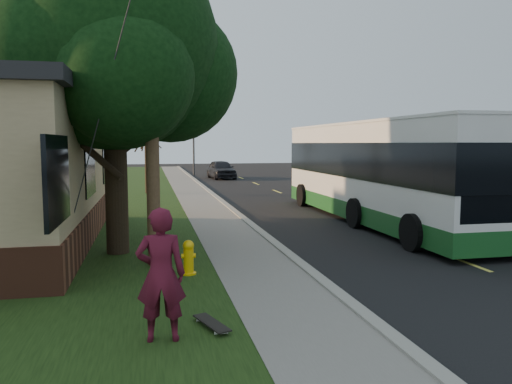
# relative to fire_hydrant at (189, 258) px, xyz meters

# --- Properties ---
(ground) EXTENTS (120.00, 120.00, 0.00)m
(ground) POSITION_rel_fire_hydrant_xyz_m (2.60, 0.00, -0.43)
(ground) COLOR black
(ground) RESTS_ON ground
(road) EXTENTS (8.00, 80.00, 0.01)m
(road) POSITION_rel_fire_hydrant_xyz_m (6.60, 10.00, -0.43)
(road) COLOR black
(road) RESTS_ON ground
(curb) EXTENTS (0.25, 80.00, 0.12)m
(curb) POSITION_rel_fire_hydrant_xyz_m (2.60, 10.00, -0.37)
(curb) COLOR gray
(curb) RESTS_ON ground
(sidewalk) EXTENTS (2.00, 80.00, 0.08)m
(sidewalk) POSITION_rel_fire_hydrant_xyz_m (1.60, 10.00, -0.39)
(sidewalk) COLOR slate
(sidewalk) RESTS_ON ground
(grass_verge) EXTENTS (5.00, 80.00, 0.07)m
(grass_verge) POSITION_rel_fire_hydrant_xyz_m (-1.90, 10.00, -0.40)
(grass_verge) COLOR black
(grass_verge) RESTS_ON ground
(fire_hydrant) EXTENTS (0.32, 0.32, 0.74)m
(fire_hydrant) POSITION_rel_fire_hydrant_xyz_m (0.00, 0.00, 0.00)
(fire_hydrant) COLOR #EDB80C
(fire_hydrant) RESTS_ON grass_verge
(utility_pole) EXTENTS (2.86, 3.21, 9.07)m
(utility_pole) POSITION_rel_fire_hydrant_xyz_m (-0.71, 0.99, 4.20)
(utility_pole) COLOR #473321
(utility_pole) RESTS_ON ground
(leafy_tree) EXTENTS (6.30, 6.00, 7.80)m
(leafy_tree) POSITION_rel_fire_hydrant_xyz_m (-1.57, 2.65, 4.73)
(leafy_tree) COLOR black
(leafy_tree) RESTS_ON grass_verge
(bare_tree_near) EXTENTS (1.38, 1.21, 4.31)m
(bare_tree_near) POSITION_rel_fire_hydrant_xyz_m (-0.90, 18.00, 1.72)
(bare_tree_near) COLOR black
(bare_tree_near) RESTS_ON grass_verge
(bare_tree_far) EXTENTS (1.38, 1.21, 4.03)m
(bare_tree_far) POSITION_rel_fire_hydrant_xyz_m (-0.40, 30.00, 1.57)
(bare_tree_far) COLOR black
(bare_tree_far) RESTS_ON grass_verge
(traffic_signal) EXTENTS (0.18, 0.22, 5.50)m
(traffic_signal) POSITION_rel_fire_hydrant_xyz_m (3.10, 34.00, 2.73)
(traffic_signal) COLOR #2D2D30
(traffic_signal) RESTS_ON ground
(transit_bus) EXTENTS (3.07, 13.30, 3.59)m
(transit_bus) POSITION_rel_fire_hydrant_xyz_m (7.38, 6.18, 1.48)
(transit_bus) COLOR silver
(transit_bus) RESTS_ON ground
(skateboarder) EXTENTS (0.72, 0.50, 1.90)m
(skateboarder) POSITION_rel_fire_hydrant_xyz_m (-0.65, -3.51, 0.59)
(skateboarder) COLOR #511021
(skateboarder) RESTS_ON grass_verge
(skateboard_main) EXTENTS (0.51, 0.92, 0.08)m
(skateboard_main) POSITION_rel_fire_hydrant_xyz_m (0.10, -3.18, -0.30)
(skateboard_main) COLOR black
(skateboard_main) RESTS_ON grass_verge
(dumpster) EXTENTS (1.84, 1.61, 1.39)m
(dumpster) POSITION_rel_fire_hydrant_xyz_m (-4.65, 5.05, 0.31)
(dumpster) COLOR black
(dumpster) RESTS_ON building_lot
(distant_car) EXTENTS (2.13, 4.58, 1.52)m
(distant_car) POSITION_rel_fire_hydrant_xyz_m (4.90, 29.49, 0.33)
(distant_car) COLOR black
(distant_car) RESTS_ON ground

